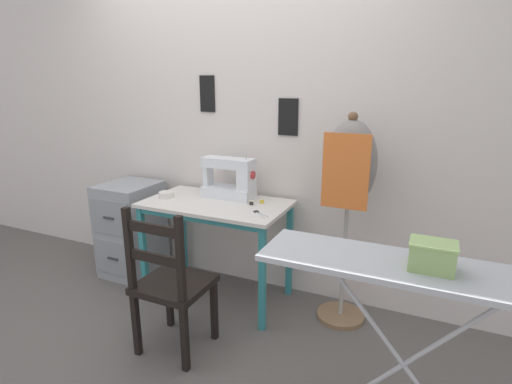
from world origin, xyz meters
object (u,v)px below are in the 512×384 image
at_px(filing_cabinet, 131,229).
at_px(storage_box, 432,256).
at_px(thread_spool_mid_table, 262,201).
at_px(sewing_machine, 231,179).
at_px(thread_spool_near_machine, 251,203).
at_px(fabric_bowl, 166,194).
at_px(dress_form, 349,176).
at_px(scissors, 259,213).
at_px(wooden_chair, 171,285).
at_px(ironing_board, 413,277).

relative_size(filing_cabinet, storage_box, 4.55).
xyz_separation_m(thread_spool_mid_table, storage_box, (1.11, -0.92, 0.18)).
relative_size(sewing_machine, thread_spool_near_machine, 11.51).
height_order(fabric_bowl, thread_spool_near_machine, fabric_bowl).
relative_size(fabric_bowl, dress_form, 0.08).
relative_size(scissors, wooden_chair, 0.15).
bearing_deg(wooden_chair, dress_form, 41.52).
xyz_separation_m(fabric_bowl, storage_box, (1.81, -0.77, 0.17)).
bearing_deg(dress_form, storage_box, -60.76).
bearing_deg(ironing_board, wooden_chair, 173.23).
relative_size(thread_spool_mid_table, dress_form, 0.02).
distance_m(scissors, dress_form, 0.62).
relative_size(sewing_machine, storage_box, 2.33).
height_order(thread_spool_mid_table, dress_form, dress_form).
height_order(thread_spool_mid_table, filing_cabinet, thread_spool_mid_table).
height_order(dress_form, storage_box, dress_form).
xyz_separation_m(sewing_machine, scissors, (0.33, -0.25, -0.14)).
bearing_deg(dress_form, thread_spool_mid_table, 178.51).
bearing_deg(scissors, ironing_board, -35.70).
xyz_separation_m(filing_cabinet, dress_form, (1.76, 0.04, 0.62)).
height_order(sewing_machine, filing_cabinet, sewing_machine).
relative_size(thread_spool_near_machine, wooden_chair, 0.04).
bearing_deg(sewing_machine, ironing_board, -36.01).
relative_size(sewing_machine, filing_cabinet, 0.51).
bearing_deg(storage_box, scissors, 145.56).
distance_m(thread_spool_near_machine, dress_form, 0.70).
height_order(thread_spool_near_machine, storage_box, storage_box).
height_order(fabric_bowl, ironing_board, ironing_board).
xyz_separation_m(fabric_bowl, thread_spool_mid_table, (0.70, 0.16, -0.01)).
bearing_deg(wooden_chair, ironing_board, -6.77).
relative_size(fabric_bowl, filing_cabinet, 0.14).
height_order(wooden_chair, storage_box, storage_box).
distance_m(scissors, thread_spool_near_machine, 0.19).
distance_m(fabric_bowl, scissors, 0.77).
distance_m(thread_spool_near_machine, wooden_chair, 0.79).
height_order(thread_spool_near_machine, ironing_board, ironing_board).
bearing_deg(scissors, wooden_chair, -119.39).
bearing_deg(ironing_board, storage_box, -6.65).
height_order(thread_spool_mid_table, storage_box, storage_box).
bearing_deg(fabric_bowl, dress_form, 6.14).
height_order(scissors, storage_box, storage_box).
distance_m(thread_spool_mid_table, ironing_board, 1.39).
relative_size(thread_spool_near_machine, ironing_board, 0.03).
bearing_deg(dress_form, thread_spool_near_machine, -175.45).
distance_m(filing_cabinet, dress_form, 1.87).
bearing_deg(filing_cabinet, wooden_chair, -37.48).
bearing_deg(wooden_chair, filing_cabinet, 142.52).
height_order(fabric_bowl, dress_form, dress_form).
distance_m(scissors, storage_box, 1.27).
bearing_deg(storage_box, dress_form, 119.24).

